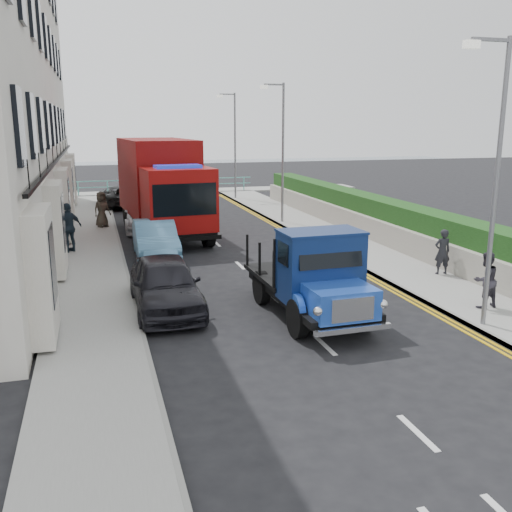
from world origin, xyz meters
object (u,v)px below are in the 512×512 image
object	(u,v)px
lamp_far	(233,140)
red_lorry	(162,185)
bedford_lorry	(317,281)
parked_car_front	(165,284)
lamp_mid	(281,145)
lamp_near	(493,170)
pedestrian_east_near	(442,252)

from	to	relation	value
lamp_far	red_lorry	xyz separation A→B (m)	(-6.14, -11.29, -1.68)
bedford_lorry	parked_car_front	distance (m)	4.21
red_lorry	lamp_far	bearing A→B (deg)	56.65
bedford_lorry	red_lorry	size ratio (longest dim) A/B	0.61
lamp_mid	parked_car_front	xyz separation A→B (m)	(-7.42, -12.36, -3.24)
red_lorry	lamp_near	bearing A→B (deg)	-72.17
bedford_lorry	red_lorry	bearing A→B (deg)	98.57
lamp_near	red_lorry	bearing A→B (deg)	112.64
red_lorry	parked_car_front	distance (m)	11.26
lamp_near	red_lorry	world-z (taller)	lamp_near
lamp_far	parked_car_front	bearing A→B (deg)	-108.36
lamp_far	bedford_lorry	world-z (taller)	lamp_far
red_lorry	pedestrian_east_near	world-z (taller)	red_lorry
lamp_near	lamp_mid	size ratio (longest dim) A/B	1.00
red_lorry	pedestrian_east_near	xyz separation A→B (m)	(8.06, -10.15, -1.43)
lamp_far	red_lorry	world-z (taller)	lamp_far
lamp_mid	lamp_far	distance (m)	10.00
pedestrian_east_near	parked_car_front	bearing A→B (deg)	11.06
pedestrian_east_near	lamp_far	bearing A→B (deg)	-79.47
red_lorry	parked_car_front	bearing A→B (deg)	-101.43
lamp_far	red_lorry	distance (m)	12.96
lamp_mid	red_lorry	xyz separation A→B (m)	(-6.14, -1.29, -1.68)
lamp_mid	lamp_far	world-z (taller)	same
lamp_near	pedestrian_east_near	bearing A→B (deg)	67.14
lamp_far	bedford_lorry	xyz separation A→B (m)	(-3.77, -24.43, -2.88)
bedford_lorry	parked_car_front	world-z (taller)	bedford_lorry
bedford_lorry	parked_car_front	bearing A→B (deg)	148.90
lamp_mid	bedford_lorry	world-z (taller)	lamp_mid
parked_car_front	pedestrian_east_near	world-z (taller)	pedestrian_east_near
lamp_far	bedford_lorry	size ratio (longest dim) A/B	1.35
lamp_near	parked_car_front	bearing A→B (deg)	153.91
lamp_mid	pedestrian_east_near	bearing A→B (deg)	-80.46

